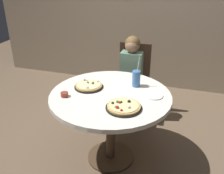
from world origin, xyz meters
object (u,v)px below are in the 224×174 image
chair_wooden (133,76)px  soda_cup (136,79)px  plate_small (153,95)px  diner_child (130,85)px  pizza_veggie (89,86)px  dining_table (110,104)px  pizza_cheese (124,107)px  sauce_bowl (64,95)px

chair_wooden → soda_cup: size_ratio=3.09×
chair_wooden → plate_small: chair_wooden is taller
diner_child → pizza_veggie: 0.79m
dining_table → pizza_cheese: size_ratio=3.69×
chair_wooden → dining_table: bearing=-89.9°
pizza_cheese → plate_small: pizza_cheese is taller
chair_wooden → plate_small: (0.39, -0.87, 0.22)m
sauce_bowl → diner_child: bearing=67.8°
pizza_veggie → plate_small: (0.63, 0.01, -0.01)m
sauce_bowl → chair_wooden: bearing=71.2°
diner_child → plate_small: 0.84m
dining_table → plate_small: bearing=12.2°
dining_table → soda_cup: (0.19, 0.24, 0.19)m
pizza_cheese → sauce_bowl: bearing=175.6°
chair_wooden → pizza_cheese: chair_wooden is taller
diner_child → soda_cup: 0.67m
pizza_cheese → sauce_bowl: pizza_cheese is taller
chair_wooden → soda_cup: soda_cup is taller
diner_child → pizza_veggie: bearing=-109.3°
diner_child → soda_cup: (0.19, -0.54, 0.35)m
pizza_veggie → soda_cup: bearing=20.9°
diner_child → pizza_cheese: bearing=-79.5°
diner_child → pizza_cheese: 1.04m
dining_table → pizza_veggie: (-0.24, 0.07, 0.12)m
pizza_cheese → pizza_veggie: bearing=146.2°
pizza_veggie → sauce_bowl: pizza_veggie is taller
pizza_cheese → plate_small: 0.36m
chair_wooden → diner_child: size_ratio=0.88×
pizza_cheese → soda_cup: soda_cup is taller
diner_child → plate_small: diner_child is taller
chair_wooden → pizza_cheese: (0.19, -1.17, 0.24)m
dining_table → soda_cup: size_ratio=3.67×
dining_table → soda_cup: bearing=51.8°
diner_child → dining_table: bearing=-90.1°
plate_small → chair_wooden: bearing=113.8°
dining_table → pizza_veggie: size_ratio=4.02×
chair_wooden → diner_child: (0.00, -0.18, -0.05)m
chair_wooden → pizza_veggie: bearing=-105.4°
plate_small → diner_child: bearing=118.9°
chair_wooden → pizza_cheese: size_ratio=3.10×
diner_child → sauce_bowl: diner_child is taller
dining_table → diner_child: diner_child is taller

